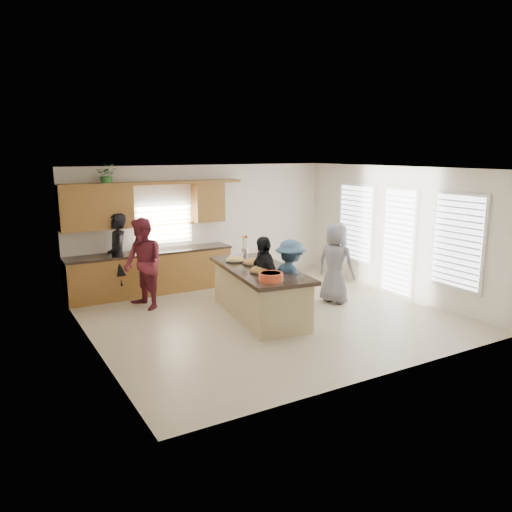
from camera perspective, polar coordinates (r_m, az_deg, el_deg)
floor at (r=9.64m, az=1.52°, el=-6.91°), size 6.50×6.50×0.00m
room_shell at (r=9.21m, az=1.58°, el=4.36°), size 6.52×6.02×2.81m
back_cabinetry at (r=11.24m, az=-12.23°, el=0.34°), size 4.08×0.66×2.46m
right_wall_glazing at (r=11.20m, az=16.13°, el=2.35°), size 0.06×4.00×2.25m
island at (r=9.54m, az=0.41°, el=-4.27°), size 1.51×2.83×0.95m
platter_front at (r=9.06m, az=0.68°, el=-1.70°), size 0.48×0.48×0.19m
platter_mid at (r=9.71m, az=-0.21°, el=-0.78°), size 0.46×0.46×0.19m
platter_back at (r=9.96m, az=-2.39°, el=-0.47°), size 0.41×0.41×0.17m
salad_bowl at (r=8.46m, az=1.71°, el=-2.34°), size 0.42×0.42×0.14m
clear_cup at (r=8.64m, az=5.27°, el=-2.27°), size 0.08×0.08×0.10m
plate_stack at (r=10.29m, az=-2.43°, el=-0.08°), size 0.23×0.23×0.05m
flower_vase at (r=10.48m, az=-1.28°, el=1.22°), size 0.14×0.14×0.43m
potted_plant at (r=10.91m, az=-16.66°, el=8.88°), size 0.52×0.49×0.46m
woman_left_back at (r=10.93m, az=-15.48°, el=-0.10°), size 0.53×0.73×1.84m
woman_left_mid at (r=10.13m, az=-12.76°, el=-0.90°), size 0.88×1.02×1.83m
woman_left_front at (r=9.13m, az=0.86°, el=-2.71°), size 0.47×0.97×1.61m
woman_right_back at (r=9.26m, az=3.95°, el=-2.79°), size 0.74×1.08×1.53m
woman_right_front at (r=10.45m, az=9.09°, el=-0.83°), size 0.80×0.96×1.67m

